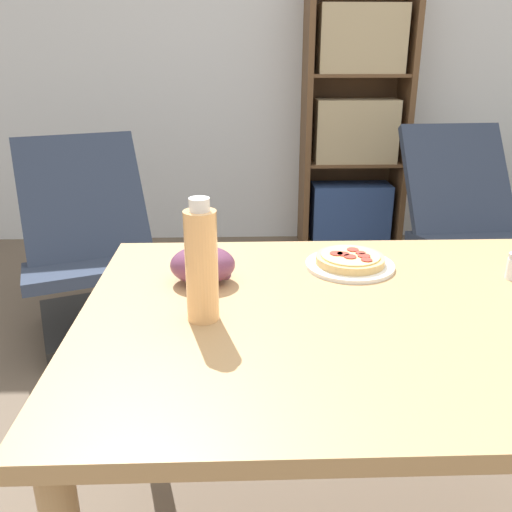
# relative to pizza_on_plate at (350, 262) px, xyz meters

# --- Properties ---
(wall_back) EXTENTS (8.00, 0.05, 2.60)m
(wall_back) POSITION_rel_pizza_on_plate_xyz_m (0.09, 2.41, 0.56)
(wall_back) COLOR silver
(wall_back) RESTS_ON ground_plane
(dining_table) EXTENTS (1.31, 0.90, 0.73)m
(dining_table) POSITION_rel_pizza_on_plate_xyz_m (0.03, -0.25, -0.10)
(dining_table) COLOR tan
(dining_table) RESTS_ON ground_plane
(pizza_on_plate) EXTENTS (0.23, 0.23, 0.04)m
(pizza_on_plate) POSITION_rel_pizza_on_plate_xyz_m (0.00, 0.00, 0.00)
(pizza_on_plate) COLOR white
(pizza_on_plate) RESTS_ON dining_table
(grape_bunch) EXTENTS (0.16, 0.13, 0.09)m
(grape_bunch) POSITION_rel_pizza_on_plate_xyz_m (-0.37, -0.08, 0.03)
(grape_bunch) COLOR #6B3856
(grape_bunch) RESTS_ON dining_table
(drink_bottle) EXTENTS (0.07, 0.07, 0.26)m
(drink_bottle) POSITION_rel_pizza_on_plate_xyz_m (-0.36, -0.28, 0.11)
(drink_bottle) COLOR #EFB270
(drink_bottle) RESTS_ON dining_table
(lounge_chair_near) EXTENTS (0.76, 0.91, 0.88)m
(lounge_chair_near) POSITION_rel_pizza_on_plate_xyz_m (-0.96, 1.04, -0.46)
(lounge_chair_near) COLOR black
(lounge_chair_near) RESTS_ON ground_plane
(lounge_chair_far) EXTENTS (0.61, 0.80, 0.88)m
(lounge_chair_far) POSITION_rel_pizza_on_plate_xyz_m (0.90, 1.35, -0.46)
(lounge_chair_far) COLOR black
(lounge_chair_far) RESTS_ON ground_plane
(bookshelf) EXTENTS (0.66, 0.32, 1.67)m
(bookshelf) POSITION_rel_pizza_on_plate_xyz_m (0.47, 2.22, 0.05)
(bookshelf) COLOR brown
(bookshelf) RESTS_ON ground_plane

